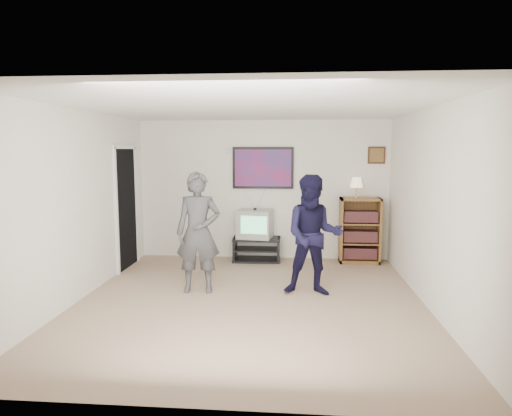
# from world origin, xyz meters

# --- Properties ---
(room_shell) EXTENTS (4.51, 5.00, 2.51)m
(room_shell) POSITION_xyz_m (0.00, 0.35, 1.25)
(room_shell) COLOR #8D6E59
(room_shell) RESTS_ON ground
(media_stand) EXTENTS (0.85, 0.48, 0.42)m
(media_stand) POSITION_xyz_m (-0.09, 2.23, 0.21)
(media_stand) COLOR black
(media_stand) RESTS_ON room_shell
(crt_television) EXTENTS (0.65, 0.57, 0.50)m
(crt_television) POSITION_xyz_m (-0.12, 2.23, 0.67)
(crt_television) COLOR #989994
(crt_television) RESTS_ON media_stand
(bookshelf) EXTENTS (0.70, 0.40, 1.14)m
(bookshelf) POSITION_xyz_m (1.72, 2.28, 0.57)
(bookshelf) COLOR brown
(bookshelf) RESTS_ON room_shell
(table_lamp) EXTENTS (0.22, 0.22, 0.35)m
(table_lamp) POSITION_xyz_m (1.64, 2.30, 1.32)
(table_lamp) COLOR #FFF4C1
(table_lamp) RESTS_ON bookshelf
(person_tall) EXTENTS (0.64, 0.45, 1.68)m
(person_tall) POSITION_xyz_m (-0.76, 0.40, 0.84)
(person_tall) COLOR #3C3D3F
(person_tall) RESTS_ON room_shell
(person_short) EXTENTS (0.82, 0.65, 1.65)m
(person_short) POSITION_xyz_m (0.83, 0.40, 0.82)
(person_short) COLOR black
(person_short) RESTS_ON room_shell
(controller_left) EXTENTS (0.05, 0.12, 0.03)m
(controller_left) POSITION_xyz_m (-0.72, 0.63, 1.22)
(controller_left) COLOR white
(controller_left) RESTS_ON person_tall
(controller_right) EXTENTS (0.04, 0.11, 0.03)m
(controller_right) POSITION_xyz_m (0.85, 0.59, 1.08)
(controller_right) COLOR white
(controller_right) RESTS_ON person_short
(poster) EXTENTS (1.10, 0.03, 0.75)m
(poster) POSITION_xyz_m (0.00, 2.48, 1.65)
(poster) COLOR black
(poster) RESTS_ON room_shell
(air_vent) EXTENTS (0.28, 0.02, 0.14)m
(air_vent) POSITION_xyz_m (-0.55, 2.48, 1.95)
(air_vent) COLOR white
(air_vent) RESTS_ON room_shell
(small_picture) EXTENTS (0.30, 0.03, 0.30)m
(small_picture) POSITION_xyz_m (2.00, 2.48, 1.88)
(small_picture) COLOR black
(small_picture) RESTS_ON room_shell
(doorway) EXTENTS (0.03, 0.85, 2.00)m
(doorway) POSITION_xyz_m (-2.23, 1.60, 1.00)
(doorway) COLOR black
(doorway) RESTS_ON room_shell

